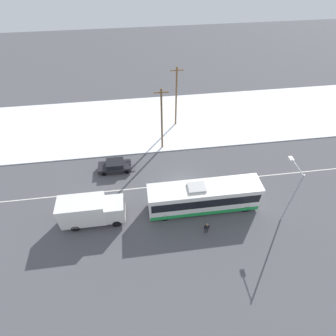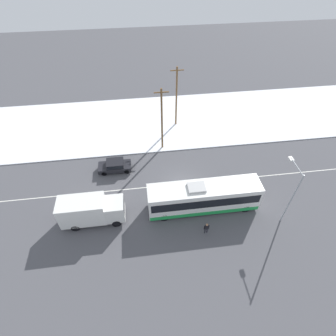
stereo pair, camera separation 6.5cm
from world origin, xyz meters
name	(u,v)px [view 1 (the left image)]	position (x,y,z in m)	size (l,w,h in m)	color
ground_plane	(182,184)	(0.00, 0.00, 0.00)	(120.00, 120.00, 0.00)	#4C4C51
snow_lot	(168,120)	(0.00, 13.44, 0.06)	(80.00, 14.54, 0.12)	white
lane_marking_center	(182,184)	(0.00, 0.00, 0.00)	(60.00, 0.12, 0.00)	silver
city_bus	(204,197)	(1.63, -3.71, 1.76)	(11.92, 2.57, 3.61)	white
box_truck	(91,210)	(-10.23, -3.91, 1.79)	(6.52, 2.30, 3.29)	silver
sedan_car	(115,166)	(-8.00, 3.46, 0.80)	(4.08, 1.80, 1.46)	black
pedestrian_at_stop	(207,227)	(1.29, -6.92, 0.96)	(0.56, 0.25, 1.56)	#23232D
streetlamp	(292,189)	(9.58, -5.91, 4.46)	(0.36, 2.74, 6.97)	#9EA3A8
utility_pole_roadside	(162,119)	(-1.59, 7.08, 4.66)	(1.80, 0.24, 8.95)	brown
utility_pole_snowlot	(176,97)	(1.08, 12.33, 4.74)	(1.80, 0.24, 9.10)	brown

